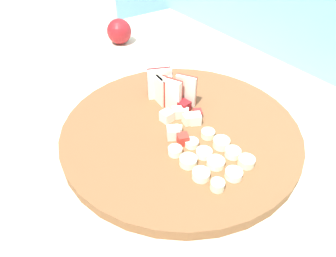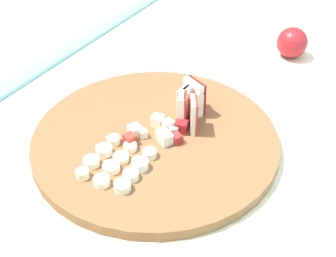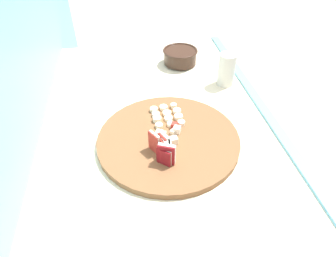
# 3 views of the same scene
# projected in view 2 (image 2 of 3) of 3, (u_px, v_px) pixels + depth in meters

# --- Properties ---
(cutting_board) EXTENTS (0.46, 0.46, 0.02)m
(cutting_board) POSITION_uv_depth(u_px,v_px,m) (155.00, 140.00, 0.87)
(cutting_board) COLOR brown
(cutting_board) RESTS_ON tiled_countertop
(apple_wedge_fan) EXTENTS (0.10, 0.07, 0.07)m
(apple_wedge_fan) POSITION_uv_depth(u_px,v_px,m) (190.00, 103.00, 0.89)
(apple_wedge_fan) COLOR #B22D23
(apple_wedge_fan) RESTS_ON cutting_board
(apple_dice_pile) EXTENTS (0.10, 0.10, 0.02)m
(apple_dice_pile) POSITION_uv_depth(u_px,v_px,m) (159.00, 131.00, 0.85)
(apple_dice_pile) COLOR maroon
(apple_dice_pile) RESTS_ON cutting_board
(banana_slice_rows) EXTENTS (0.12, 0.11, 0.02)m
(banana_slice_rows) POSITION_uv_depth(u_px,v_px,m) (117.00, 163.00, 0.79)
(banana_slice_rows) COLOR white
(banana_slice_rows) RESTS_ON cutting_board
(whole_apple) EXTENTS (0.07, 0.07, 0.07)m
(whole_apple) POSITION_uv_depth(u_px,v_px,m) (292.00, 43.00, 1.12)
(whole_apple) COLOR maroon
(whole_apple) RESTS_ON tiled_countertop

